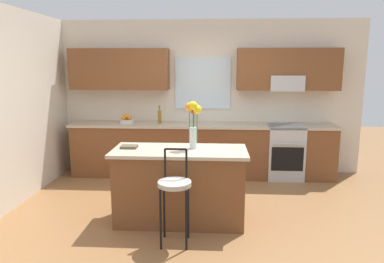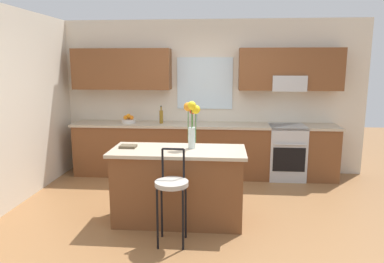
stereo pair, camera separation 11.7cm
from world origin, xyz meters
The scene contains 12 objects.
ground_plane centered at (0.00, 0.00, 0.00)m, with size 14.00×14.00×0.00m, color olive.
wall_left centered at (-2.56, 0.30, 1.35)m, with size 0.12×4.60×2.70m, color beige.
back_wall_assembly centered at (0.03, 1.99, 1.51)m, with size 5.60×0.50×2.70m.
counter_run centered at (0.00, 1.70, 0.47)m, with size 4.56×0.64×0.92m.
sink_faucet centered at (-0.13, 1.84, 1.06)m, with size 0.02×0.13×0.23m.
oven_range centered at (1.42, 1.68, 0.46)m, with size 0.60×0.64×0.92m.
kitchen_island centered at (-0.21, -0.21, 0.46)m, with size 1.63×0.71×0.92m.
bar_stool_near centered at (-0.21, -0.78, 0.64)m, with size 0.36×0.36×1.04m.
flower_vase centered at (-0.05, -0.14, 1.29)m, with size 0.20×0.15×0.58m.
cookbook centered at (-0.84, -0.17, 0.94)m, with size 0.20×0.15×0.03m, color brown.
fruit_bowl_oranges centered at (-1.32, 1.70, 0.97)m, with size 0.24×0.24×0.16m.
bottle_olive_oil centered at (-0.74, 1.70, 1.04)m, with size 0.06×0.06×0.31m.
Camera 1 is at (0.20, -4.40, 1.93)m, focal length 33.52 mm.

